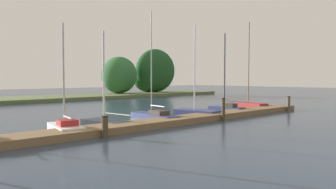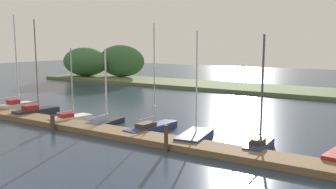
# 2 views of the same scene
# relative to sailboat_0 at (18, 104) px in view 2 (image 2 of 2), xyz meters

# --- Properties ---
(dock_pier) EXTENTS (29.53, 1.80, 0.35)m
(dock_pier) POSITION_rel_sailboat_0_xyz_m (12.42, -2.13, -0.35)
(dock_pier) COLOR brown
(dock_pier) RESTS_ON ground
(far_shore) EXTENTS (64.71, 8.12, 7.20)m
(far_shore) POSITION_rel_sailboat_0_xyz_m (13.80, 23.94, 1.94)
(far_shore) COLOR #56663D
(far_shore) RESTS_ON ground
(sailboat_0) EXTENTS (1.14, 3.25, 7.96)m
(sailboat_0) POSITION_rel_sailboat_0_xyz_m (0.00, 0.00, 0.00)
(sailboat_0) COLOR silver
(sailboat_0) RESTS_ON ground
(sailboat_1) EXTENTS (1.57, 3.74, 7.45)m
(sailboat_1) POSITION_rel_sailboat_0_xyz_m (3.40, -0.70, -0.12)
(sailboat_1) COLOR #232833
(sailboat_1) RESTS_ON ground
(sailboat_2) EXTENTS (1.72, 3.21, 5.32)m
(sailboat_2) POSITION_rel_sailboat_0_xyz_m (7.54, -0.93, -0.20)
(sailboat_2) COLOR white
(sailboat_2) RESTS_ON ground
(sailboat_3) EXTENTS (1.56, 3.65, 5.27)m
(sailboat_3) POSITION_rel_sailboat_0_xyz_m (10.25, -0.27, -0.24)
(sailboat_3) COLOR #232833
(sailboat_3) RESTS_ON ground
(sailboat_4) EXTENTS (1.53, 4.49, 6.90)m
(sailboat_4) POSITION_rel_sailboat_0_xyz_m (14.01, -0.03, -0.23)
(sailboat_4) COLOR navy
(sailboat_4) RESTS_ON ground
(sailboat_5) EXTENTS (1.84, 3.49, 6.33)m
(sailboat_5) POSITION_rel_sailboat_0_xyz_m (17.44, -0.58, -0.22)
(sailboat_5) COLOR navy
(sailboat_5) RESTS_ON ground
(sailboat_6) EXTENTS (0.99, 3.45, 6.10)m
(sailboat_6) POSITION_rel_sailboat_0_xyz_m (21.18, -0.39, -0.12)
(sailboat_6) COLOR navy
(sailboat_6) RESTS_ON ground
(mooring_piling_1) EXTENTS (0.32, 0.32, 0.98)m
(mooring_piling_1) POSITION_rel_sailboat_0_xyz_m (8.28, -3.24, -0.03)
(mooring_piling_1) COLOR #4C3D28
(mooring_piling_1) RESTS_ON ground
(mooring_piling_2) EXTENTS (0.25, 0.25, 1.41)m
(mooring_piling_2) POSITION_rel_sailboat_0_xyz_m (17.09, -3.22, 0.19)
(mooring_piling_2) COLOR #4C3D28
(mooring_piling_2) RESTS_ON ground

